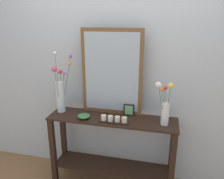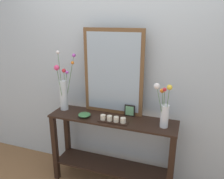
# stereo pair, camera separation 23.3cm
# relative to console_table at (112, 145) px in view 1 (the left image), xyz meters

# --- Properties ---
(wall_back) EXTENTS (6.40, 0.08, 2.70)m
(wall_back) POSITION_rel_console_table_xyz_m (0.00, 0.30, 0.83)
(wall_back) COLOR #B2BCC1
(wall_back) RESTS_ON ground
(console_table) EXTENTS (1.41, 0.36, 0.85)m
(console_table) POSITION_rel_console_table_xyz_m (0.00, 0.00, 0.00)
(console_table) COLOR black
(console_table) RESTS_ON ground
(mirror_leaning) EXTENTS (0.68, 0.03, 0.95)m
(mirror_leaning) POSITION_rel_console_table_xyz_m (-0.04, 0.15, 0.81)
(mirror_leaning) COLOR brown
(mirror_leaning) RESTS_ON console_table
(tall_vase_left) EXTENTS (0.18, 0.27, 0.71)m
(tall_vase_left) POSITION_rel_console_table_xyz_m (-0.61, 0.04, 0.57)
(tall_vase_left) COLOR silver
(tall_vase_left) RESTS_ON console_table
(vase_right) EXTENTS (0.17, 0.14, 0.47)m
(vase_right) POSITION_rel_console_table_xyz_m (0.55, -0.03, 0.52)
(vase_right) COLOR silver
(vase_right) RESTS_ON console_table
(candle_tray) EXTENTS (0.32, 0.09, 0.07)m
(candle_tray) POSITION_rel_console_table_xyz_m (0.04, -0.09, 0.36)
(candle_tray) COLOR black
(candle_tray) RESTS_ON console_table
(picture_frame_small) EXTENTS (0.12, 0.01, 0.13)m
(picture_frame_small) POSITION_rel_console_table_xyz_m (0.17, 0.12, 0.40)
(picture_frame_small) COLOR black
(picture_frame_small) RESTS_ON console_table
(decorative_bowl) EXTENTS (0.14, 0.14, 0.05)m
(decorative_bowl) POSITION_rel_console_table_xyz_m (-0.30, -0.07, 0.36)
(decorative_bowl) COLOR #38703D
(decorative_bowl) RESTS_ON console_table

